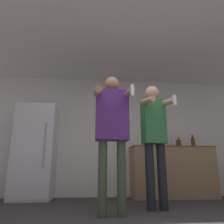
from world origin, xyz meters
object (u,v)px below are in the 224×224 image
Objects in this scene: bottle_green_wine at (155,142)px; bottle_dark_rum at (179,143)px; bottle_short_whiskey at (193,142)px; bottle_clear_vodka at (174,141)px; bottle_amber_bourbon at (165,143)px; person_woman_foreground at (112,125)px; refrigerator at (35,151)px; person_man_side at (154,133)px.

bottle_green_wine is 1.17× the size of bottle_dark_rum.
bottle_clear_vodka is (-0.41, -0.00, 0.01)m from bottle_short_whiskey.
bottle_amber_bourbon is 2.04m from person_woman_foreground.
refrigerator is 2.77m from bottle_clear_vodka.
refrigerator is 7.65× the size of bottle_amber_bourbon.
bottle_amber_bourbon is 0.13× the size of person_man_side.
refrigerator is 2.36m from person_man_side.
bottle_dark_rum is 0.12× the size of person_woman_foreground.
bottle_short_whiskey is 0.41m from bottle_clear_vodka.
person_man_side reaches higher than bottle_amber_bourbon.
refrigerator is 6.88× the size of bottle_green_wine.
bottle_short_whiskey is at bearing 41.23° from person_woman_foreground.
person_woman_foreground is at bearing -138.77° from bottle_short_whiskey.
bottle_green_wine reaches higher than bottle_amber_bourbon.
bottle_short_whiskey reaches higher than bottle_green_wine.
bottle_clear_vodka is 0.16× the size of person_woman_foreground.
person_woman_foreground is at bearing -127.51° from bottle_amber_bourbon.
refrigerator reaches higher than bottle_amber_bourbon.
person_man_side reaches higher than person_woman_foreground.
bottle_clear_vodka is at bearing 48.35° from person_woman_foreground.
bottle_short_whiskey is at bearing 0.00° from bottle_green_wine.
person_man_side reaches higher than bottle_clear_vodka.
person_man_side is at bearing -107.30° from bottle_green_wine.
person_woman_foreground is at bearing -122.91° from bottle_green_wine.
person_woman_foreground is (-1.24, -1.62, 0.01)m from bottle_amber_bourbon.
refrigerator is at bearing 179.71° from bottle_short_whiskey.
person_man_side is (0.65, 0.34, -0.04)m from person_woman_foreground.
refrigerator is at bearing 179.68° from bottle_dark_rum.
bottle_clear_vodka is at bearing 58.26° from person_man_side.
bottle_short_whiskey is at bearing 0.00° from bottle_dark_rum.
bottle_short_whiskey is 1.09× the size of bottle_green_wine.
person_woman_foreground is at bearing -133.52° from bottle_dark_rum.
bottle_clear_vodka is 0.16× the size of person_man_side.
bottle_dark_rum is at bearing 0.00° from bottle_green_wine.
bottle_green_wine is 0.15× the size of person_woman_foreground.
bottle_clear_vodka reaches higher than bottle_green_wine.
person_man_side reaches higher than bottle_short_whiskey.
person_woman_foreground reaches higher than bottle_dark_rum.
refrigerator is at bearing 146.74° from person_man_side.
bottle_amber_bourbon is 0.81× the size of bottle_clear_vodka.
bottle_dark_rum is at bearing 180.00° from bottle_short_whiskey.
bottle_short_whiskey is 1.75m from person_man_side.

